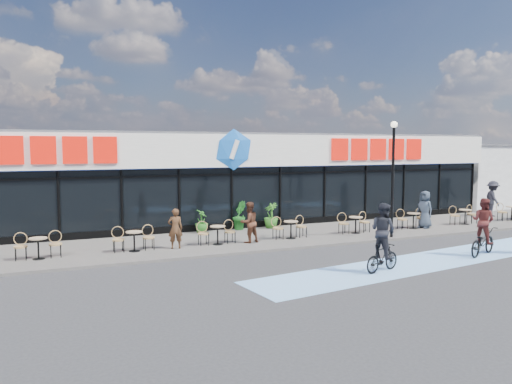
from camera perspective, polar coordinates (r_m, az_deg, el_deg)
ground at (r=17.20m, az=5.53°, el=-8.04°), size 120.00×120.00×0.00m
sidewalk at (r=21.15m, az=-0.39°, el=-5.37°), size 44.00×5.00×0.10m
bike_lane at (r=18.30m, az=19.00°, el=-7.47°), size 14.17×4.13×0.01m
building at (r=25.93m, az=-5.09°, el=1.66°), size 30.60×6.57×4.75m
neighbour_building at (r=38.47m, az=24.75°, el=1.94°), size 9.20×7.20×4.11m
lamp_post at (r=21.74m, az=15.39°, el=2.63°), size 0.28×0.28×4.89m
bistro_set_1 at (r=18.74m, az=-23.63°, el=-5.62°), size 1.54×0.62×0.90m
bistro_set_2 at (r=18.98m, az=-13.79°, el=-5.19°), size 1.54×0.62×0.90m
bistro_set_3 at (r=19.76m, az=-4.49°, el=-4.65°), size 1.54×0.62×0.90m
bistro_set_4 at (r=21.01m, az=3.89°, el=-4.05°), size 1.54×0.62×0.90m
bistro_set_5 at (r=22.66m, az=11.19°, el=-3.47°), size 1.54×0.62×0.90m
bistro_set_6 at (r=24.62m, az=17.40°, el=-2.92°), size 1.54×0.62×0.90m
bistro_set_7 at (r=26.83m, az=22.64°, el=-2.43°), size 1.54×0.62×0.90m
bistro_set_8 at (r=29.23m, az=27.05°, el=-2.00°), size 1.54×0.62×0.90m
potted_plant_left at (r=23.13m, az=-1.95°, el=-2.68°), size 0.82×0.90×1.32m
potted_plant_mid at (r=22.38m, az=-6.24°, el=-3.34°), size 0.75×0.75×1.04m
potted_plant_right at (r=23.55m, az=1.72°, el=-2.70°), size 0.86×0.86×1.19m
patron_left at (r=19.06m, az=-9.21°, el=-4.14°), size 0.60×0.43×1.52m
patron_right at (r=19.94m, az=-0.80°, el=-3.49°), size 0.91×0.78×1.64m
pedestrian_a at (r=24.81m, az=18.72°, el=-1.90°), size 0.72×0.96×1.76m
pedestrian_b at (r=30.46m, az=25.44°, el=-0.68°), size 1.19×1.45×1.96m
cyclist_b at (r=19.84m, az=24.48°, el=-4.35°), size 2.02×1.31×2.09m
cyclist_c at (r=16.17m, az=14.28°, el=-5.44°), size 1.58×0.99×2.19m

